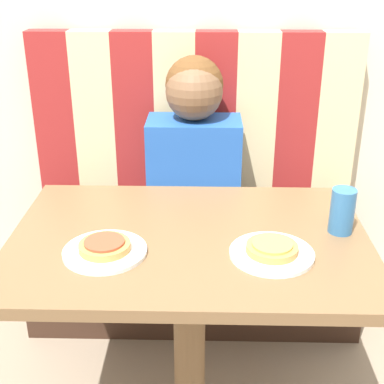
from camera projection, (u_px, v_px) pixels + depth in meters
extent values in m
cube|color=#382319|center=(194.00, 262.00, 2.35)|extent=(1.37, 0.49, 0.45)
cube|color=maroon|center=(56.00, 118.00, 2.30)|extent=(0.17, 0.09, 0.73)
cube|color=beige|center=(96.00, 118.00, 2.30)|extent=(0.17, 0.09, 0.73)
cube|color=maroon|center=(135.00, 119.00, 2.29)|extent=(0.17, 0.09, 0.73)
cube|color=beige|center=(175.00, 119.00, 2.29)|extent=(0.17, 0.09, 0.73)
cube|color=maroon|center=(215.00, 119.00, 2.29)|extent=(0.17, 0.09, 0.73)
cube|color=beige|center=(255.00, 120.00, 2.28)|extent=(0.17, 0.09, 0.73)
cube|color=maroon|center=(295.00, 120.00, 2.28)|extent=(0.17, 0.09, 0.73)
cube|color=beige|center=(336.00, 120.00, 2.27)|extent=(0.17, 0.09, 0.73)
cube|color=brown|center=(189.00, 241.00, 1.55)|extent=(1.04, 0.71, 0.03)
cylinder|color=brown|center=(189.00, 340.00, 1.70)|extent=(0.10, 0.10, 0.69)
cube|color=#2356B2|center=(194.00, 170.00, 2.17)|extent=(0.37, 0.21, 0.43)
sphere|color=brown|center=(194.00, 92.00, 2.03)|extent=(0.22, 0.22, 0.22)
sphere|color=brown|center=(194.00, 85.00, 2.05)|extent=(0.22, 0.22, 0.22)
cylinder|color=white|center=(105.00, 251.00, 1.45)|extent=(0.23, 0.23, 0.01)
cylinder|color=white|center=(272.00, 254.00, 1.44)|extent=(0.23, 0.23, 0.01)
cylinder|color=#C68E47|center=(105.00, 246.00, 1.45)|extent=(0.14, 0.14, 0.02)
cylinder|color=#AD472D|center=(104.00, 242.00, 1.44)|extent=(0.11, 0.11, 0.01)
cylinder|color=#C68E47|center=(272.00, 248.00, 1.44)|extent=(0.14, 0.14, 0.02)
cylinder|color=gold|center=(272.00, 244.00, 1.43)|extent=(0.11, 0.11, 0.01)
cylinder|color=#2D669E|center=(342.00, 211.00, 1.54)|extent=(0.07, 0.07, 0.13)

